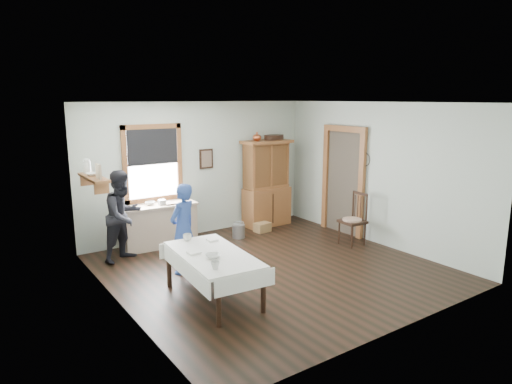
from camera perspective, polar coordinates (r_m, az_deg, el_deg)
room at (r=7.28m, az=2.06°, el=0.42°), size 5.01×5.01×2.70m
window at (r=8.88m, az=-12.79°, el=4.05°), size 1.18×0.07×1.48m
doorway at (r=9.54m, az=10.88°, el=1.77°), size 0.09×1.14×2.22m
wall_shelf at (r=7.60m, az=-19.73°, el=1.92°), size 0.24×1.00×0.44m
framed_picture at (r=9.38m, az=-6.22°, el=4.15°), size 0.30×0.04×0.40m
rug_beater at (r=9.08m, az=13.47°, el=4.73°), size 0.01×0.27×0.27m
work_counter at (r=8.84m, az=-12.04°, el=-4.08°), size 1.44×0.60×0.81m
china_hutch at (r=9.96m, az=1.35°, el=1.09°), size 1.11×0.53×1.87m
dining_table at (r=6.48m, az=-5.39°, el=-10.43°), size 1.03×1.75×0.67m
spindle_chair at (r=8.89m, az=11.97°, el=-3.33°), size 0.50×0.50×1.01m
pail at (r=9.22m, az=-2.17°, el=-4.91°), size 0.33×0.33×0.27m
wicker_basket at (r=9.63m, az=0.81°, el=-4.42°), size 0.35×0.26×0.19m
woman_blue at (r=7.38m, az=-9.09°, el=-4.96°), size 0.58×0.50×1.35m
figure_dark at (r=8.16m, az=-16.23°, el=-3.26°), size 0.88×0.81×1.46m
table_cup_a at (r=6.94m, az=-8.58°, el=-5.60°), size 0.16×0.16×0.10m
table_cup_b at (r=5.79m, az=-5.14°, el=-9.11°), size 0.14×0.14×0.10m
table_bowl at (r=6.18m, az=-5.41°, el=-7.95°), size 0.30×0.30×0.06m
counter_book at (r=8.69m, az=-11.49°, el=-1.50°), size 0.19×0.24×0.02m
counter_bowl at (r=8.73m, az=-13.10°, el=-1.38°), size 0.23×0.23×0.06m
shelf_bowl at (r=7.60m, az=-19.76°, el=2.12°), size 0.22×0.22×0.05m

